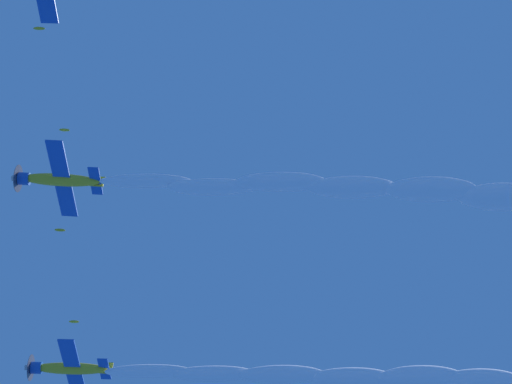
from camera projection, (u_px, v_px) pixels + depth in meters
airplane_left_wingman at (57, 180)px, 61.19m from camera, size 7.11×6.98×3.46m
airplane_right_wingman at (68, 368)px, 65.05m from camera, size 7.17×7.02×3.23m
smoke_trail_left_wingman at (421, 190)px, 60.11m from camera, size 19.39×35.93×3.74m
smoke_trail_right_wingman at (411, 379)px, 64.09m from camera, size 19.62×36.46×3.55m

